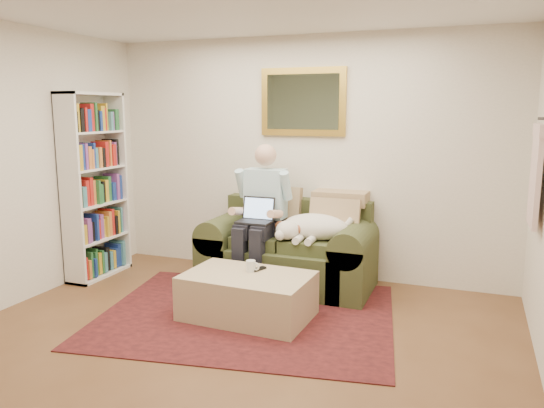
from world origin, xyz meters
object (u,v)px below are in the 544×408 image
Objects in this scene: sleeping_dog at (315,227)px; coffee_mug at (251,266)px; laptop at (256,215)px; seated_man at (259,218)px; sofa at (288,257)px; ottoman at (248,296)px; bookshelf at (95,186)px.

coffee_mug is at bearing -114.82° from sleeping_dog.
coffee_mug is at bearing -71.79° from laptop.
seated_man is 0.08m from laptop.
laptop is at bearing -166.36° from sleeping_dog.
seated_man is at bearing 90.00° from laptop.
laptop is 0.60m from sleeping_dog.
coffee_mug is (-0.05, -0.87, 0.15)m from sofa.
sofa is 0.58m from laptop.
seated_man is (-0.26, -0.16, 0.43)m from sofa.
sofa is 0.53m from seated_man.
laptop reaches higher than ottoman.
sofa is at bearing 11.53° from bookshelf.
sleeping_dog reaches higher than ottoman.
bookshelf reaches higher than sofa.
seated_man is 0.58m from sleeping_dog.
sofa is 5.15× the size of laptop.
seated_man is at bearing -148.55° from sofa.
sleeping_dog is at bearing 65.18° from coffee_mug.
ottoman is at bearing -92.51° from sofa.
sleeping_dog is at bearing 7.13° from seated_man.
sleeping_dog is 0.36× the size of bookshelf.
laptop is (0.00, -0.07, 0.04)m from seated_man.
laptop is at bearing 108.21° from coffee_mug.
sofa is 1.60× the size of ottoman.
laptop is 0.75m from coffee_mug.
laptop is (-0.26, -0.23, 0.47)m from sofa.
bookshelf is (-2.03, 0.45, 0.55)m from coffee_mug.
sleeping_dog is (0.58, 0.07, -0.07)m from seated_man.
coffee_mug is (-0.36, -0.79, -0.22)m from sleeping_dog.
sleeping_dog is at bearing 7.99° from bookshelf.
ottoman is at bearing -74.76° from seated_man.
laptop is at bearing -138.98° from sofa.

